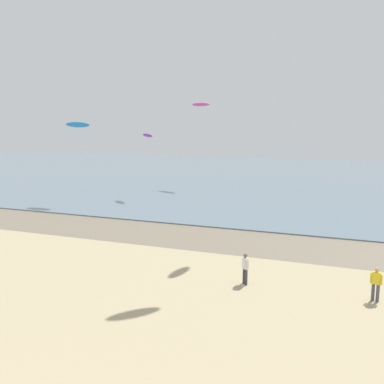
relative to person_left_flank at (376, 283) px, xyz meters
name	(u,v)px	position (x,y,z in m)	size (l,w,h in m)	color
wet_sand_strip	(234,241)	(-9.22, 7.86, -0.91)	(120.00, 6.57, 0.01)	#7A6D59
sea	(298,177)	(-9.22, 46.14, -0.87)	(160.00, 70.00, 0.10)	slate
person_left_flank	(376,283)	(0.00, 0.00, 0.00)	(0.55, 0.31, 1.71)	#4C4C56
person_right_flank	(245,268)	(-6.47, -0.07, 0.00)	(0.40, 0.46, 1.71)	#383842
kite_aloft_1	(148,135)	(-23.14, 22.00, 6.21)	(2.30, 0.73, 0.37)	purple
kite_aloft_2	(201,104)	(-20.34, 32.04, 9.95)	(2.96, 0.95, 0.47)	#E54C99
kite_aloft_8	(78,125)	(-28.65, 16.72, 7.42)	(2.93, 0.94, 0.47)	#2384D1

